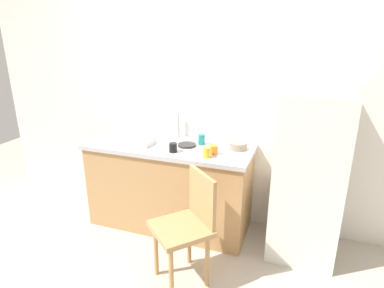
{
  "coord_description": "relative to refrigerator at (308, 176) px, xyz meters",
  "views": [
    {
      "loc": [
        1.0,
        -2.02,
        1.87
      ],
      "look_at": [
        0.06,
        0.6,
        0.91
      ],
      "focal_mm": 30.29,
      "sensor_mm": 36.0,
      "label": 1
    }
  ],
  "objects": [
    {
      "name": "terracotta_bowl",
      "position": [
        -0.62,
        0.08,
        0.17
      ],
      "size": [
        0.16,
        0.16,
        0.07
      ],
      "primitive_type": "cylinder",
      "color": "gray",
      "rests_on": "countertop"
    },
    {
      "name": "back_wall",
      "position": [
        -1.08,
        0.35,
        0.54
      ],
      "size": [
        4.8,
        0.1,
        2.52
      ],
      "primitive_type": "cube",
      "color": "white",
      "rests_on": "ground_plane"
    },
    {
      "name": "faucet",
      "position": [
        -1.27,
        0.25,
        0.26
      ],
      "size": [
        0.02,
        0.02,
        0.25
      ],
      "primitive_type": "cylinder",
      "color": "#B7B7BC",
      "rests_on": "countertop"
    },
    {
      "name": "cup_teal",
      "position": [
        -0.98,
        0.1,
        0.19
      ],
      "size": [
        0.06,
        0.06,
        0.1
      ],
      "primitive_type": "cylinder",
      "color": "teal",
      "rests_on": "countertop"
    },
    {
      "name": "refrigerator",
      "position": [
        0.0,
        0.0,
        0.0
      ],
      "size": [
        0.55,
        0.59,
        1.44
      ],
      "primitive_type": "cube",
      "color": "silver",
      "rests_on": "ground_plane"
    },
    {
      "name": "dish_tray",
      "position": [
        -1.55,
        -0.09,
        0.16
      ],
      "size": [
        0.28,
        0.2,
        0.05
      ],
      "primitive_type": "cube",
      "color": "white",
      "rests_on": "countertop"
    },
    {
      "name": "chair",
      "position": [
        -0.83,
        -0.68,
        -0.22
      ],
      "size": [
        0.57,
        0.57,
        0.89
      ],
      "rotation": [
        0.0,
        0.0,
        -0.74
      ],
      "color": "tan",
      "rests_on": "ground_plane"
    },
    {
      "name": "countertop",
      "position": [
        -1.27,
        -0.0,
        0.12
      ],
      "size": [
        1.59,
        0.64,
        0.04
      ],
      "primitive_type": "cube",
      "color": "#B7B7BC",
      "rests_on": "cabinet_base"
    },
    {
      "name": "cup_black",
      "position": [
        -1.15,
        -0.18,
        0.18
      ],
      "size": [
        0.07,
        0.07,
        0.08
      ],
      "primitive_type": "cylinder",
      "color": "black",
      "rests_on": "countertop"
    },
    {
      "name": "ground_plane",
      "position": [
        -1.08,
        -0.65,
        -0.72
      ],
      "size": [
        8.0,
        8.0,
        0.0
      ],
      "primitive_type": "plane",
      "color": "#BCB2A3"
    },
    {
      "name": "cabinet_base",
      "position": [
        -1.27,
        -0.0,
        -0.31
      ],
      "size": [
        1.55,
        0.6,
        0.82
      ],
      "primitive_type": "cube",
      "color": "tan",
      "rests_on": "ground_plane"
    },
    {
      "name": "hotplate",
      "position": [
        -1.09,
        0.01,
        0.15
      ],
      "size": [
        0.17,
        0.17,
        0.02
      ],
      "primitive_type": "cylinder",
      "color": "#2D2D2D",
      "rests_on": "countertop"
    },
    {
      "name": "cup_orange",
      "position": [
        -0.8,
        -0.11,
        0.18
      ],
      "size": [
        0.08,
        0.08,
        0.08
      ],
      "primitive_type": "cylinder",
      "color": "orange",
      "rests_on": "countertop"
    },
    {
      "name": "cup_yellow",
      "position": [
        -0.83,
        -0.21,
        0.18
      ],
      "size": [
        0.07,
        0.07,
        0.09
      ],
      "primitive_type": "cylinder",
      "color": "yellow",
      "rests_on": "countertop"
    }
  ]
}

